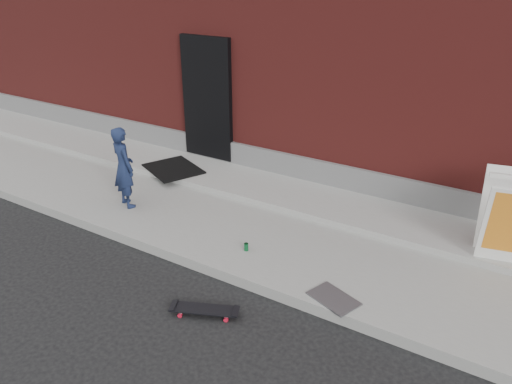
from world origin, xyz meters
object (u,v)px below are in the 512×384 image
Objects in this scene: soda_can at (246,247)px; skateboard at (204,310)px; child at (124,167)px; pizza_sign at (511,218)px.

skateboard is at bearing -80.01° from soda_can.
soda_can is (2.37, -0.17, -0.60)m from child.
pizza_sign is (2.76, 2.69, 0.74)m from skateboard.
pizza_sign reaches higher than soda_can.
skateboard is (2.59, -1.41, -0.73)m from child.
skateboard is 1.26m from soda_can.
child is at bearing 151.50° from skateboard.
child is 3.03m from skateboard.
skateboard is 7.28× the size of soda_can.
pizza_sign is 10.35× the size of soda_can.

